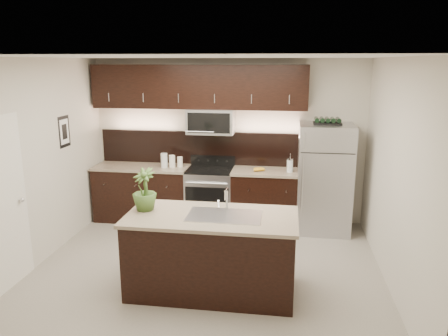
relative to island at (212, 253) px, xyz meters
name	(u,v)px	position (x,y,z in m)	size (l,w,h in m)	color
ground	(207,269)	(-0.16, 0.52, -0.47)	(4.50, 4.50, 0.00)	gray
room_walls	(196,142)	(-0.27, 0.48, 1.22)	(4.52, 4.02, 2.71)	beige
counter_run	(198,195)	(-0.62, 2.21, 0.00)	(3.51, 0.65, 0.94)	black
upper_fixtures	(200,94)	(-0.59, 2.35, 1.67)	(3.49, 0.40, 1.66)	black
island	(212,253)	(0.00, 0.00, 0.00)	(1.96, 0.96, 0.94)	black
sink_faucet	(225,214)	(0.15, 0.01, 0.48)	(0.84, 0.50, 0.28)	silver
refrigerator	(324,178)	(1.42, 2.15, 0.39)	(0.83, 0.75, 1.71)	#B2B2B7
wine_rack	(327,121)	(1.42, 2.15, 1.29)	(0.42, 0.26, 0.10)	black
plant	(144,189)	(-0.81, 0.07, 0.72)	(0.28, 0.28, 0.50)	#3C5A24
canisters	(170,161)	(-1.08, 2.19, 0.57)	(0.35, 0.18, 0.24)	silver
french_press	(290,165)	(0.88, 2.16, 0.58)	(0.10, 0.10, 0.29)	silver
bananas	(255,169)	(0.34, 2.13, 0.50)	(0.19, 0.15, 0.06)	gold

